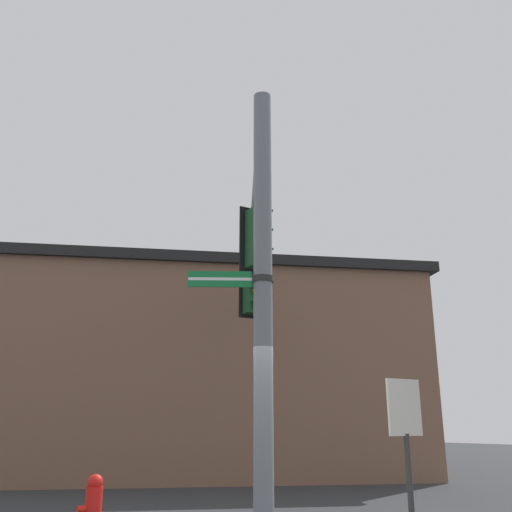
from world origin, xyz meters
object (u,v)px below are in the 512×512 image
street_name_sign (243,279)px  historical_marker (406,433)px  fire_hydrant (93,504)px  traffic_light_nearest_pole (259,238)px  traffic_light_mid_inner (252,292)px

street_name_sign → historical_marker: (-2.20, 0.65, -2.01)m
fire_hydrant → historical_marker: (-3.34, 2.98, 0.99)m
traffic_light_nearest_pole → traffic_light_mid_inner: size_ratio=1.00×
historical_marker → traffic_light_nearest_pole: bearing=-64.3°
traffic_light_mid_inner → historical_marker: traffic_light_mid_inner is taller
traffic_light_nearest_pole → historical_marker: (-1.03, 2.15, -3.24)m
traffic_light_nearest_pole → historical_marker: 4.02m
traffic_light_nearest_pole → fire_hydrant: size_ratio=1.59×
street_name_sign → fire_hydrant: 3.96m
traffic_light_nearest_pole → historical_marker: size_ratio=0.62×
traffic_light_nearest_pole → traffic_light_mid_inner: 4.21m
street_name_sign → historical_marker: street_name_sign is taller
historical_marker → fire_hydrant: bearing=-41.7°
street_name_sign → fire_hydrant: size_ratio=1.27×
traffic_light_mid_inner → fire_hydrant: bearing=32.8°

